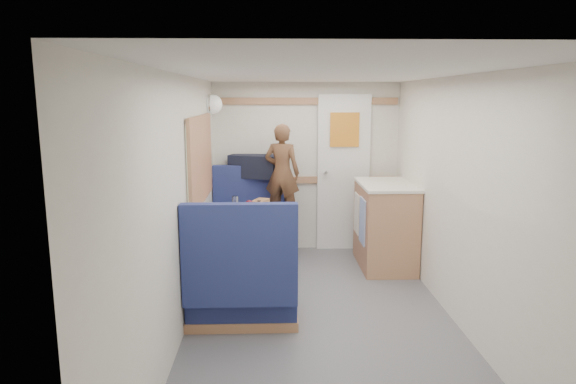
{
  "coord_description": "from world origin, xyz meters",
  "views": [
    {
      "loc": [
        -0.4,
        -3.82,
        1.83
      ],
      "look_at": [
        -0.25,
        0.9,
        0.95
      ],
      "focal_mm": 32.0,
      "sensor_mm": 36.0,
      "label": 1
    }
  ],
  "objects_px": {
    "cheese_block": "(251,216)",
    "tumbler_left": "(233,215)",
    "orange_fruit": "(269,210)",
    "pepper_grinder": "(259,205)",
    "bench_near": "(242,288)",
    "person": "(282,173)",
    "duffel_bag": "(254,166)",
    "tray": "(262,218)",
    "wine_glass": "(249,205)",
    "galley_counter": "(385,224)",
    "bread_loaf": "(260,204)",
    "beer_glass": "(269,210)",
    "tumbler_mid": "(235,201)",
    "dome_light": "(213,104)",
    "bench_far": "(251,233)",
    "dinette_table": "(247,230)"
  },
  "relations": [
    {
      "from": "bench_far",
      "to": "bench_near",
      "type": "bearing_deg",
      "value": -90.0
    },
    {
      "from": "bench_near",
      "to": "person",
      "type": "distance_m",
      "value": 1.87
    },
    {
      "from": "duffel_bag",
      "to": "bread_loaf",
      "type": "distance_m",
      "value": 0.93
    },
    {
      "from": "cheese_block",
      "to": "wine_glass",
      "type": "distance_m",
      "value": 0.11
    },
    {
      "from": "duffel_bag",
      "to": "tray",
      "type": "distance_m",
      "value": 1.38
    },
    {
      "from": "bench_near",
      "to": "tumbler_left",
      "type": "distance_m",
      "value": 0.74
    },
    {
      "from": "bench_near",
      "to": "tumbler_mid",
      "type": "distance_m",
      "value": 1.33
    },
    {
      "from": "wine_glass",
      "to": "cheese_block",
      "type": "bearing_deg",
      "value": -72.21
    },
    {
      "from": "tumbler_mid",
      "to": "bench_far",
      "type": "bearing_deg",
      "value": 74.57
    },
    {
      "from": "duffel_bag",
      "to": "orange_fruit",
      "type": "relative_size",
      "value": 7.84
    },
    {
      "from": "cheese_block",
      "to": "tumbler_left",
      "type": "bearing_deg",
      "value": -153.49
    },
    {
      "from": "cheese_block",
      "to": "bread_loaf",
      "type": "xyz_separation_m",
      "value": [
        0.07,
        0.46,
        0.01
      ]
    },
    {
      "from": "person",
      "to": "beer_glass",
      "type": "distance_m",
      "value": 0.94
    },
    {
      "from": "bench_far",
      "to": "pepper_grinder",
      "type": "distance_m",
      "value": 0.85
    },
    {
      "from": "bench_far",
      "to": "wine_glass",
      "type": "xyz_separation_m",
      "value": [
        0.03,
        -1.02,
        0.54
      ]
    },
    {
      "from": "pepper_grinder",
      "to": "bread_loaf",
      "type": "bearing_deg",
      "value": 82.47
    },
    {
      "from": "person",
      "to": "orange_fruit",
      "type": "xyz_separation_m",
      "value": [
        -0.14,
        -0.89,
        -0.22
      ]
    },
    {
      "from": "tumbler_left",
      "to": "beer_glass",
      "type": "relative_size",
      "value": 1.22
    },
    {
      "from": "bench_far",
      "to": "beer_glass",
      "type": "bearing_deg",
      "value": -76.7
    },
    {
      "from": "dome_light",
      "to": "cheese_block",
      "type": "bearing_deg",
      "value": -67.47
    },
    {
      "from": "dinette_table",
      "to": "bench_near",
      "type": "height_order",
      "value": "bench_near"
    },
    {
      "from": "bread_loaf",
      "to": "orange_fruit",
      "type": "bearing_deg",
      "value": -71.94
    },
    {
      "from": "orange_fruit",
      "to": "pepper_grinder",
      "type": "height_order",
      "value": "pepper_grinder"
    },
    {
      "from": "galley_counter",
      "to": "duffel_bag",
      "type": "distance_m",
      "value": 1.64
    },
    {
      "from": "bench_near",
      "to": "person",
      "type": "relative_size",
      "value": 0.96
    },
    {
      "from": "beer_glass",
      "to": "tumbler_left",
      "type": "bearing_deg",
      "value": -143.61
    },
    {
      "from": "dome_light",
      "to": "person",
      "type": "distance_m",
      "value": 1.06
    },
    {
      "from": "tray",
      "to": "duffel_bag",
      "type": "bearing_deg",
      "value": 95.1
    },
    {
      "from": "galley_counter",
      "to": "wine_glass",
      "type": "xyz_separation_m",
      "value": [
        -1.44,
        -0.7,
        0.38
      ]
    },
    {
      "from": "galley_counter",
      "to": "dome_light",
      "type": "bearing_deg",
      "value": 170.82
    },
    {
      "from": "duffel_bag",
      "to": "wine_glass",
      "type": "distance_m",
      "value": 1.29
    },
    {
      "from": "galley_counter",
      "to": "beer_glass",
      "type": "distance_m",
      "value": 1.42
    },
    {
      "from": "galley_counter",
      "to": "tray",
      "type": "xyz_separation_m",
      "value": [
        -1.31,
        -0.77,
        0.26
      ]
    },
    {
      "from": "bench_far",
      "to": "cheese_block",
      "type": "height_order",
      "value": "bench_far"
    },
    {
      "from": "pepper_grinder",
      "to": "duffel_bag",
      "type": "bearing_deg",
      "value": 94.84
    },
    {
      "from": "tray",
      "to": "galley_counter",
      "type": "bearing_deg",
      "value": 30.42
    },
    {
      "from": "pepper_grinder",
      "to": "bread_loaf",
      "type": "relative_size",
      "value": 0.45
    },
    {
      "from": "wine_glass",
      "to": "pepper_grinder",
      "type": "height_order",
      "value": "wine_glass"
    },
    {
      "from": "cheese_block",
      "to": "galley_counter",
      "type": "bearing_deg",
      "value": 28.73
    },
    {
      "from": "galley_counter",
      "to": "tumbler_left",
      "type": "relative_size",
      "value": 7.74
    },
    {
      "from": "person",
      "to": "beer_glass",
      "type": "xyz_separation_m",
      "value": [
        -0.14,
        -0.9,
        -0.23
      ]
    },
    {
      "from": "bench_far",
      "to": "galley_counter",
      "type": "height_order",
      "value": "bench_far"
    },
    {
      "from": "dome_light",
      "to": "galley_counter",
      "type": "xyz_separation_m",
      "value": [
        1.86,
        -0.3,
        -1.28
      ]
    },
    {
      "from": "tumbler_left",
      "to": "wine_glass",
      "type": "bearing_deg",
      "value": 47.84
    },
    {
      "from": "duffel_bag",
      "to": "tumbler_mid",
      "type": "distance_m",
      "value": 0.81
    },
    {
      "from": "dinette_table",
      "to": "tumbler_mid",
      "type": "height_order",
      "value": "tumbler_mid"
    },
    {
      "from": "dome_light",
      "to": "pepper_grinder",
      "type": "bearing_deg",
      "value": -53.5
    },
    {
      "from": "dome_light",
      "to": "pepper_grinder",
      "type": "distance_m",
      "value": 1.3
    },
    {
      "from": "galley_counter",
      "to": "orange_fruit",
      "type": "relative_size",
      "value": 13.05
    },
    {
      "from": "bench_near",
      "to": "tray",
      "type": "distance_m",
      "value": 0.79
    }
  ]
}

